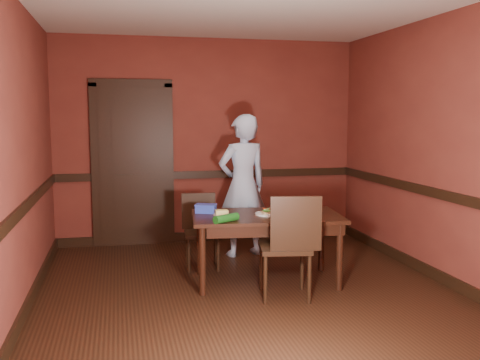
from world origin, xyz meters
name	(u,v)px	position (x,y,z in m)	size (l,w,h in m)	color
floor	(248,293)	(0.00, 0.00, 0.00)	(4.00, 4.50, 0.01)	black
ceiling	(249,3)	(0.00, 0.00, 2.70)	(4.00, 4.50, 0.01)	beige
wall_back	(208,141)	(0.00, 2.25, 1.35)	(4.00, 0.02, 2.70)	maroon
wall_front	(351,182)	(0.00, -2.25, 1.35)	(4.00, 0.02, 2.70)	maroon
wall_left	(19,156)	(-2.00, 0.00, 1.35)	(0.02, 4.50, 2.70)	maroon
wall_right	(440,149)	(2.00, 0.00, 1.35)	(0.02, 4.50, 2.70)	maroon
dado_back	(209,174)	(0.00, 2.23, 0.90)	(4.00, 0.03, 0.10)	black
dado_left	(24,208)	(-1.99, 0.00, 0.90)	(0.03, 4.50, 0.10)	black
dado_right	(437,193)	(1.99, 0.00, 0.90)	(0.03, 4.50, 0.10)	black
baseboard_back	(209,236)	(0.00, 2.23, 0.06)	(4.00, 0.03, 0.12)	black
baseboard_left	(29,303)	(-1.99, 0.00, 0.06)	(0.03, 4.50, 0.12)	black
baseboard_right	(433,273)	(1.99, 0.00, 0.06)	(0.03, 4.50, 0.12)	black
door	(133,162)	(-1.00, 2.22, 1.09)	(1.05, 0.07, 2.20)	black
dining_table	(266,248)	(0.26, 0.29, 0.35)	(1.49, 0.84, 0.70)	black
chair_far	(202,232)	(-0.30, 0.95, 0.41)	(0.38, 0.38, 0.82)	black
chair_near	(285,245)	(0.31, -0.18, 0.49)	(0.46, 0.46, 0.98)	black
person	(243,186)	(0.27, 1.37, 0.85)	(0.62, 0.41, 1.71)	#B1CDEC
sandwich_plate	(268,213)	(0.27, 0.28, 0.72)	(0.26, 0.26, 0.06)	silver
sauce_jar	(303,212)	(0.60, 0.14, 0.74)	(0.07, 0.07, 0.08)	#5D903D
cheese_saucer	(222,213)	(-0.19, 0.36, 0.72)	(0.17, 0.17, 0.05)	silver
food_tub	(206,208)	(-0.32, 0.53, 0.74)	(0.25, 0.21, 0.09)	blue
wrapped_veg	(226,218)	(-0.21, 0.00, 0.74)	(0.08, 0.08, 0.27)	#165416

